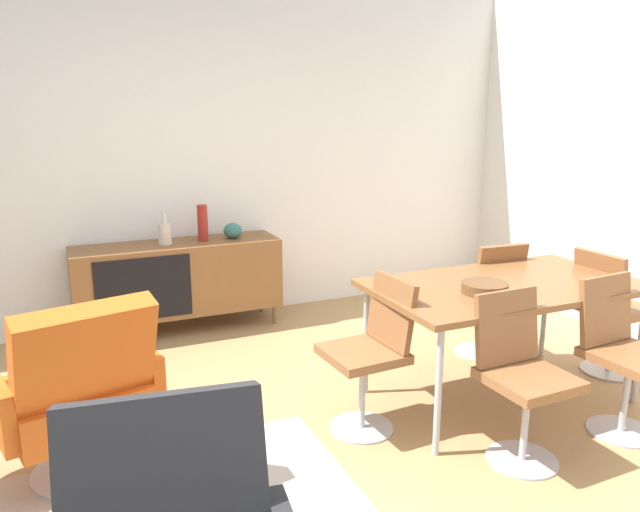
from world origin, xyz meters
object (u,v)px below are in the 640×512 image
object	(u,v)px
dining_chair_front_left	(520,371)
dining_chair_near_window	(372,348)
vase_cobalt	(203,223)
vase_sculptural_dark	(233,231)
sideboard	(178,277)
dining_table	(505,290)
dining_chair_far_end	(609,307)
wooden_bowl_on_table	(485,288)
dining_chair_front_right	(621,350)
vase_ceramic_small	(165,233)
lounge_chair_red	(78,390)
dining_chair_back_right	(488,294)

from	to	relation	value
dining_chair_front_left	dining_chair_near_window	bearing A→B (deg)	133.70
vase_cobalt	vase_sculptural_dark	xyz separation A→B (m)	(0.24, 0.00, -0.08)
sideboard	dining_chair_near_window	distance (m)	2.10
dining_table	dining_chair_far_end	xyz separation A→B (m)	(0.89, -0.00, -0.23)
vase_sculptural_dark	wooden_bowl_on_table	world-z (taller)	vase_sculptural_dark
dining_chair_front_right	dining_chair_far_end	world-z (taller)	same
dining_chair_front_right	sideboard	bearing A→B (deg)	126.80
sideboard	dining_chair_front_right	distance (m)	3.18
vase_sculptural_dark	dining_table	bearing A→B (deg)	-61.04
dining_chair_far_end	vase_cobalt	bearing A→B (deg)	138.25
dining_chair_front_right	dining_chair_near_window	xyz separation A→B (m)	(-1.23, 0.56, 0.00)
vase_ceramic_small	lounge_chair_red	xyz separation A→B (m)	(-0.75, -1.87, -0.34)
sideboard	dining_chair_front_left	distance (m)	2.82
vase_cobalt	wooden_bowl_on_table	bearing A→B (deg)	-62.31
vase_sculptural_dark	dining_chair_far_end	bearing A→B (deg)	-45.04
wooden_bowl_on_table	dining_chair_front_left	xyz separation A→B (m)	(-0.11, -0.45, -0.30)
sideboard	vase_cobalt	bearing A→B (deg)	0.50
vase_cobalt	sideboard	bearing A→B (deg)	-179.50
vase_cobalt	lounge_chair_red	size ratio (longest dim) A/B	0.30
dining_chair_front_left	vase_ceramic_small	bearing A→B (deg)	116.88
vase_ceramic_small	wooden_bowl_on_table	size ratio (longest dim) A/B	0.95
vase_cobalt	dining_chair_far_end	distance (m)	3.02
sideboard	dining_chair_back_right	distance (m)	2.38
sideboard	vase_cobalt	world-z (taller)	vase_cobalt
vase_ceramic_small	dining_chair_near_window	xyz separation A→B (m)	(0.75, -1.99, -0.34)
vase_sculptural_dark	dining_table	world-z (taller)	vase_sculptural_dark
vase_cobalt	dining_chair_near_window	distance (m)	2.08
dining_table	dining_chair_far_end	size ratio (longest dim) A/B	1.87
lounge_chair_red	sideboard	bearing A→B (deg)	65.94
wooden_bowl_on_table	lounge_chair_red	distance (m)	2.19
dining_chair_front_left	vase_sculptural_dark	bearing A→B (deg)	106.39
sideboard	dining_chair_front_left	xyz separation A→B (m)	(1.21, -2.55, 0.03)
dining_chair_far_end	dining_chair_back_right	world-z (taller)	same
sideboard	wooden_bowl_on_table	bearing A→B (deg)	-57.87
vase_cobalt	wooden_bowl_on_table	world-z (taller)	vase_cobalt
sideboard	vase_ceramic_small	distance (m)	0.38
sideboard	vase_sculptural_dark	distance (m)	0.57
vase_ceramic_small	dining_chair_back_right	distance (m)	2.47
vase_sculptural_dark	wooden_bowl_on_table	distance (m)	2.27
dining_chair_near_window	vase_cobalt	bearing A→B (deg)	102.90
vase_sculptural_dark	vase_ceramic_small	xyz separation A→B (m)	(-0.54, 0.00, 0.02)
sideboard	dining_chair_front_right	xyz separation A→B (m)	(1.91, -2.55, 0.03)
wooden_bowl_on_table	dining_chair_near_window	bearing A→B (deg)	169.89
lounge_chair_red	dining_chair_far_end	bearing A→B (deg)	-2.11
wooden_bowl_on_table	dining_chair_front_left	bearing A→B (deg)	-103.89
dining_chair_front_right	dining_chair_back_right	size ratio (longest dim) A/B	1.00
vase_cobalt	dining_chair_near_window	world-z (taller)	vase_cobalt
dining_chair_near_window	wooden_bowl_on_table	bearing A→B (deg)	-10.11
dining_chair_front_left	dining_chair_back_right	bearing A→B (deg)	58.02
dining_chair_front_left	lounge_chair_red	xyz separation A→B (m)	(-2.04, 0.68, -0.00)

